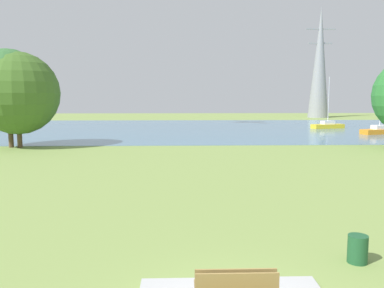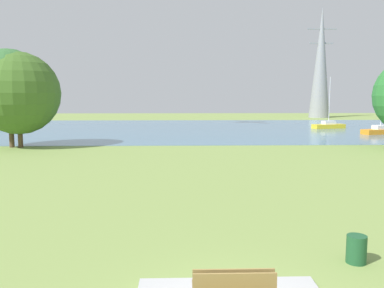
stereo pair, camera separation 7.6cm
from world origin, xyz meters
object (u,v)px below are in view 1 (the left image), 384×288
bench_facing_water (235,288)px  tree_east_near (8,87)px  sailboat_yellow (328,125)px  litter_bin (358,249)px  sailboat_orange (379,130)px  sailboat_brown (22,121)px  tree_west_far (17,93)px  electricity_pylon (320,63)px

bench_facing_water → tree_east_near: (-16.75, 28.94, 5.08)m
tree_east_near → sailboat_yellow: bearing=29.0°
litter_bin → tree_east_near: 34.01m
bench_facing_water → sailboat_yellow: size_ratio=0.24×
sailboat_orange → sailboat_brown: 55.26m
litter_bin → bench_facing_water: bearing=-148.4°
tree_west_far → bench_facing_water: bearing=-61.1°
sailboat_orange → electricity_pylon: size_ratio=0.32×
sailboat_yellow → electricity_pylon: 32.98m
sailboat_yellow → tree_west_far: bearing=-150.3°
sailboat_orange → sailboat_brown: sailboat_orange is taller
bench_facing_water → litter_bin: size_ratio=2.25×
sailboat_yellow → tree_west_far: (-36.33, -20.70, 4.50)m
sailboat_orange → electricity_pylon: 40.62m
sailboat_brown → sailboat_orange: bearing=-21.2°
bench_facing_water → sailboat_brown: 66.74m
sailboat_yellow → sailboat_orange: size_ratio=0.98×
sailboat_orange → tree_east_near: bearing=-163.9°
sailboat_orange → tree_east_near: (-40.37, -11.69, 5.08)m
litter_bin → sailboat_orange: size_ratio=0.11×
tree_west_far → sailboat_yellow: bearing=29.7°
electricity_pylon → litter_bin: bearing=-108.2°
sailboat_yellow → sailboat_brown: bearing=167.1°
tree_east_near → sailboat_orange: bearing=16.1°
sailboat_brown → electricity_pylon: (57.06, 18.58, 11.42)m
sailboat_yellow → tree_east_near: (-37.17, -20.59, 5.08)m
bench_facing_water → tree_west_far: (-15.91, 28.83, 4.50)m
tree_east_near → tree_west_far: bearing=-7.7°
sailboat_yellow → sailboat_orange: bearing=-70.2°
sailboat_brown → sailboat_yellow: bearing=-12.9°
bench_facing_water → litter_bin: (3.84, 2.37, -0.07)m
tree_east_near → electricity_pylon: electricity_pylon is taller
tree_east_near → sailboat_brown: bearing=109.4°
litter_bin → electricity_pylon: bearing=71.8°
sailboat_orange → tree_east_near: tree_east_near is taller
sailboat_orange → tree_west_far: 41.50m
bench_facing_water → electricity_pylon: electricity_pylon is taller
tree_east_near → tree_west_far: (0.84, -0.11, -0.58)m
sailboat_brown → tree_west_far: tree_west_far is taller
tree_west_far → sailboat_brown: bearing=110.6°
sailboat_yellow → bench_facing_water: bearing=-112.4°
bench_facing_water → electricity_pylon: (29.17, 79.21, 11.40)m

